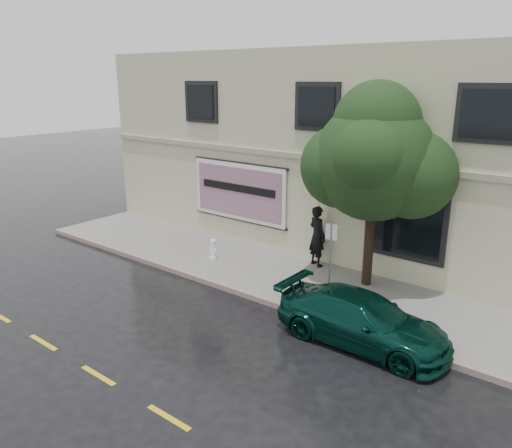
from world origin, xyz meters
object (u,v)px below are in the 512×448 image
Objects in this scene: street_tree at (374,161)px; fire_hydrant at (213,249)px; pedestrian at (317,236)px; car at (362,320)px.

street_tree is 7.53× the size of fire_hydrant.
street_tree is at bearing -169.79° from pedestrian.
street_tree is 6.18m from fire_hydrant.
pedestrian is at bearing 168.64° from street_tree.
fire_hydrant is (-3.05, -1.66, -0.65)m from pedestrian.
fire_hydrant is (-6.40, 1.74, -0.11)m from car.
car is at bearing -65.70° from street_tree.
street_tree reaches higher than pedestrian.
car reaches higher than fire_hydrant.
car is 5.83× the size of fire_hydrant.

